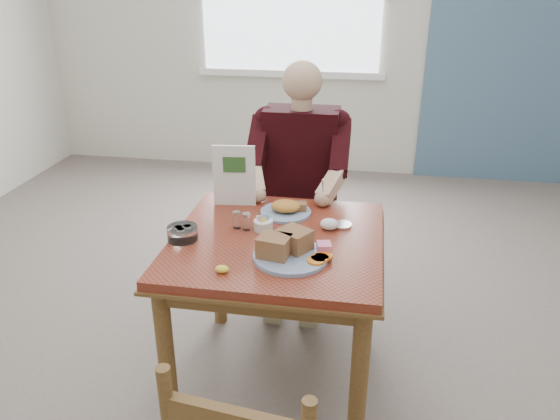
% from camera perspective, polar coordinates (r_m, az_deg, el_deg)
% --- Properties ---
extents(floor, '(6.00, 6.00, 0.00)m').
position_cam_1_polar(floor, '(2.78, -0.29, -16.81)').
color(floor, '#645751').
rests_on(floor, ground).
extents(wall_back, '(5.50, 0.00, 5.50)m').
position_cam_1_polar(wall_back, '(5.10, 5.89, 19.24)').
color(wall_back, beige).
rests_on(wall_back, ground).
extents(accent_panel, '(1.60, 0.02, 2.80)m').
position_cam_1_polar(accent_panel, '(5.21, 24.56, 17.43)').
color(accent_panel, '#486886').
rests_on(accent_panel, ground).
extents(lemon_wedge, '(0.06, 0.05, 0.03)m').
position_cam_1_polar(lemon_wedge, '(2.10, -6.07, -6.16)').
color(lemon_wedge, yellow).
rests_on(lemon_wedge, table).
extents(napkin, '(0.10, 0.09, 0.05)m').
position_cam_1_polar(napkin, '(2.43, 5.18, -1.48)').
color(napkin, white).
rests_on(napkin, table).
extents(metal_dish, '(0.10, 0.10, 0.01)m').
position_cam_1_polar(metal_dish, '(2.47, 6.47, -1.56)').
color(metal_dish, silver).
rests_on(metal_dish, table).
extents(table, '(0.92, 0.92, 0.75)m').
position_cam_1_polar(table, '(2.41, -0.32, -5.26)').
color(table, maroon).
rests_on(table, ground).
extents(chair_far, '(0.42, 0.42, 0.95)m').
position_cam_1_polar(chair_far, '(3.19, 2.18, -0.84)').
color(chair_far, brown).
rests_on(chair_far, ground).
extents(diner, '(0.53, 0.56, 1.39)m').
position_cam_1_polar(diner, '(2.98, 2.05, 4.25)').
color(diner, gray).
rests_on(diner, chair_far).
extents(near_plate, '(0.38, 0.38, 0.10)m').
position_cam_1_polar(near_plate, '(2.19, 0.97, -4.07)').
color(near_plate, white).
rests_on(near_plate, table).
extents(far_plate, '(0.27, 0.27, 0.07)m').
position_cam_1_polar(far_plate, '(2.58, 0.72, 0.13)').
color(far_plate, white).
rests_on(far_plate, table).
extents(caddy, '(0.11, 0.11, 0.06)m').
position_cam_1_polar(caddy, '(2.42, -1.76, -1.56)').
color(caddy, white).
rests_on(caddy, table).
extents(shakers, '(0.09, 0.05, 0.08)m').
position_cam_1_polar(shakers, '(2.42, -4.05, -1.10)').
color(shakers, white).
rests_on(shakers, table).
extents(creamer, '(0.14, 0.14, 0.06)m').
position_cam_1_polar(creamer, '(2.37, -10.16, -2.37)').
color(creamer, white).
rests_on(creamer, table).
extents(menu, '(0.21, 0.04, 0.30)m').
position_cam_1_polar(menu, '(2.63, -4.81, 3.63)').
color(menu, white).
rests_on(menu, table).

